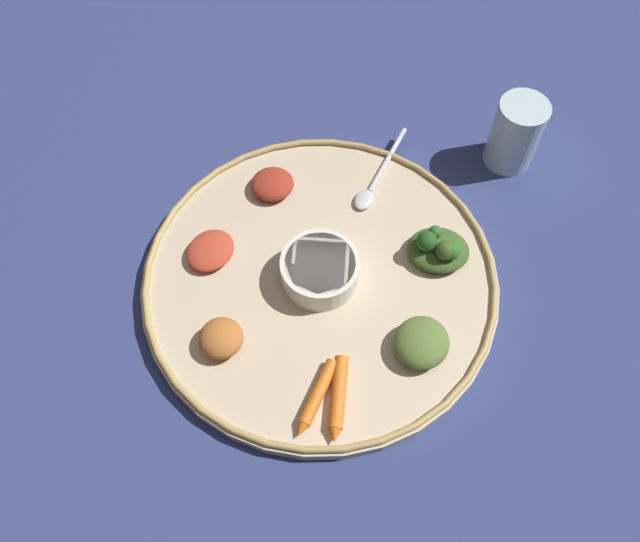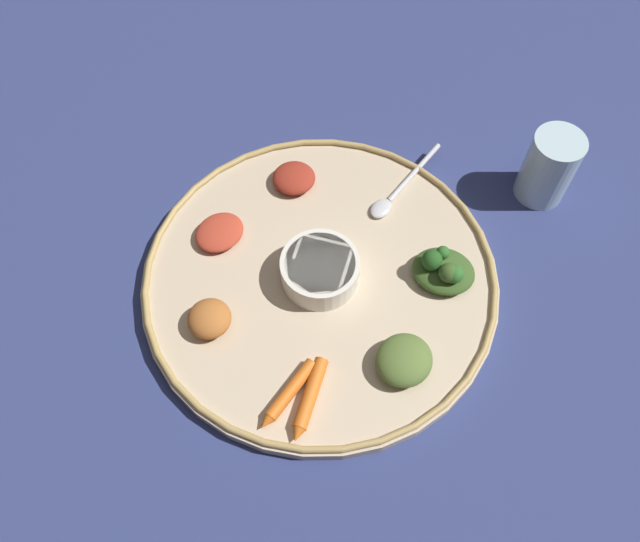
% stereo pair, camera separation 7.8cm
% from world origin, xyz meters
% --- Properties ---
extents(ground_plane, '(2.40, 2.40, 0.00)m').
position_xyz_m(ground_plane, '(0.00, 0.00, 0.00)').
color(ground_plane, navy).
extents(platter, '(0.44, 0.44, 0.02)m').
position_xyz_m(platter, '(0.00, 0.00, 0.01)').
color(platter, '#C6B293').
rests_on(platter, ground_plane).
extents(platter_rim, '(0.43, 0.43, 0.01)m').
position_xyz_m(platter_rim, '(0.00, 0.00, 0.02)').
color(platter_rim, tan).
rests_on(platter_rim, platter).
extents(center_bowl, '(0.10, 0.10, 0.04)m').
position_xyz_m(center_bowl, '(0.00, 0.00, 0.04)').
color(center_bowl, silver).
rests_on(center_bowl, platter).
extents(spoon, '(0.02, 0.15, 0.01)m').
position_xyz_m(spoon, '(0.00, -0.16, 0.02)').
color(spoon, silver).
rests_on(spoon, platter).
extents(greens_pile, '(0.10, 0.09, 0.04)m').
position_xyz_m(greens_pile, '(-0.12, -0.09, 0.03)').
color(greens_pile, '#385623').
rests_on(greens_pile, platter).
extents(carrot_near_spoon, '(0.02, 0.09, 0.01)m').
position_xyz_m(carrot_near_spoon, '(-0.07, 0.14, 0.02)').
color(carrot_near_spoon, orange).
rests_on(carrot_near_spoon, platter).
extents(carrot_outer, '(0.05, 0.10, 0.02)m').
position_xyz_m(carrot_outer, '(-0.09, 0.13, 0.02)').
color(carrot_outer, orange).
rests_on(carrot_outer, platter).
extents(mound_chickpea, '(0.06, 0.06, 0.03)m').
position_xyz_m(mound_chickpea, '(0.06, 0.13, 0.03)').
color(mound_chickpea, '#B2662D').
rests_on(mound_chickpea, platter).
extents(mound_collards, '(0.07, 0.07, 0.03)m').
position_xyz_m(mound_collards, '(-0.14, 0.03, 0.03)').
color(mound_collards, '#567033').
rests_on(mound_collards, platter).
extents(mound_beet, '(0.08, 0.08, 0.02)m').
position_xyz_m(mound_beet, '(0.12, -0.09, 0.03)').
color(mound_beet, maroon).
rests_on(mound_beet, platter).
extents(mound_berbere_red, '(0.06, 0.07, 0.02)m').
position_xyz_m(mound_berbere_red, '(0.14, 0.03, 0.03)').
color(mound_berbere_red, '#B73D28').
rests_on(mound_berbere_red, platter).
extents(drinking_glass, '(0.07, 0.07, 0.10)m').
position_xyz_m(drinking_glass, '(-0.14, -0.29, 0.04)').
color(drinking_glass, silver).
rests_on(drinking_glass, ground_plane).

